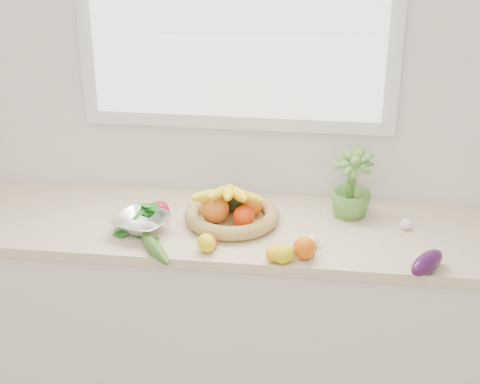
# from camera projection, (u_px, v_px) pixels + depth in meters

# --- Properties ---
(back_wall) EXTENTS (4.50, 0.02, 2.70)m
(back_wall) POSITION_uv_depth(u_px,v_px,m) (238.00, 93.00, 3.03)
(back_wall) COLOR white
(back_wall) RESTS_ON ground
(counter_cabinet) EXTENTS (2.20, 0.58, 0.86)m
(counter_cabinet) POSITION_uv_depth(u_px,v_px,m) (229.00, 319.00, 3.16)
(counter_cabinet) COLOR silver
(counter_cabinet) RESTS_ON ground
(countertop) EXTENTS (2.24, 0.62, 0.04)m
(countertop) POSITION_uv_depth(u_px,v_px,m) (228.00, 227.00, 2.97)
(countertop) COLOR beige
(countertop) RESTS_ON counter_cabinet
(orange_loose) EXTENTS (0.11, 0.11, 0.09)m
(orange_loose) POSITION_uv_depth(u_px,v_px,m) (304.00, 248.00, 2.69)
(orange_loose) COLOR #E15D07
(orange_loose) RESTS_ON countertop
(lemon_a) EXTENTS (0.07, 0.08, 0.06)m
(lemon_a) POSITION_uv_depth(u_px,v_px,m) (273.00, 254.00, 2.68)
(lemon_a) COLOR #F7AD0D
(lemon_a) RESTS_ON countertop
(lemon_b) EXTENTS (0.11, 0.11, 0.07)m
(lemon_b) POSITION_uv_depth(u_px,v_px,m) (284.00, 254.00, 2.66)
(lemon_b) COLOR yellow
(lemon_b) RESTS_ON countertop
(lemon_c) EXTENTS (0.09, 0.10, 0.07)m
(lemon_c) POSITION_uv_depth(u_px,v_px,m) (206.00, 243.00, 2.74)
(lemon_c) COLOR yellow
(lemon_c) RESTS_ON countertop
(apple) EXTENTS (0.10, 0.10, 0.08)m
(apple) POSITION_uv_depth(u_px,v_px,m) (160.00, 210.00, 2.97)
(apple) COLOR #B60E21
(apple) RESTS_ON countertop
(ginger) EXTENTS (0.11, 0.10, 0.04)m
(ginger) POSITION_uv_depth(u_px,v_px,m) (300.00, 252.00, 2.71)
(ginger) COLOR tan
(ginger) RESTS_ON countertop
(garlic_a) EXTENTS (0.07, 0.07, 0.04)m
(garlic_a) POSITION_uv_depth(u_px,v_px,m) (259.00, 228.00, 2.87)
(garlic_a) COLOR white
(garlic_a) RESTS_ON countertop
(garlic_b) EXTENTS (0.06, 0.06, 0.04)m
(garlic_b) POSITION_uv_depth(u_px,v_px,m) (406.00, 224.00, 2.90)
(garlic_b) COLOR white
(garlic_b) RESTS_ON countertop
(garlic_c) EXTENTS (0.07, 0.07, 0.05)m
(garlic_c) POSITION_uv_depth(u_px,v_px,m) (312.00, 241.00, 2.77)
(garlic_c) COLOR silver
(garlic_c) RESTS_ON countertop
(eggplant) EXTENTS (0.17, 0.19, 0.07)m
(eggplant) POSITION_uv_depth(u_px,v_px,m) (427.00, 263.00, 2.60)
(eggplant) COLOR #330F37
(eggplant) RESTS_ON countertop
(cucumber) EXTENTS (0.19, 0.24, 0.05)m
(cucumber) POSITION_uv_depth(u_px,v_px,m) (155.00, 248.00, 2.72)
(cucumber) COLOR #295218
(cucumber) RESTS_ON countertop
(radish) EXTENTS (0.03, 0.03, 0.03)m
(radish) POSITION_uv_depth(u_px,v_px,m) (213.00, 244.00, 2.77)
(radish) COLOR red
(radish) RESTS_ON countertop
(potted_herb) EXTENTS (0.20, 0.20, 0.31)m
(potted_herb) POSITION_uv_depth(u_px,v_px,m) (351.00, 185.00, 2.97)
(potted_herb) COLOR #558A32
(potted_herb) RESTS_ON countertop
(fruit_basket) EXTENTS (0.41, 0.41, 0.19)m
(fruit_basket) POSITION_uv_depth(u_px,v_px,m) (231.00, 210.00, 2.94)
(fruit_basket) COLOR tan
(fruit_basket) RESTS_ON countertop
(colander_with_spinach) EXTENTS (0.26, 0.26, 0.11)m
(colander_with_spinach) POSITION_uv_depth(u_px,v_px,m) (141.00, 219.00, 2.86)
(colander_with_spinach) COLOR white
(colander_with_spinach) RESTS_ON countertop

